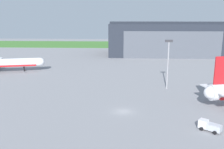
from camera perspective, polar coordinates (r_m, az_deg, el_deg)
name	(u,v)px	position (r m, az deg, el deg)	size (l,w,h in m)	color
ground_plane	(123,112)	(64.24, 2.59, -8.60)	(440.00, 440.00, 0.00)	gray
grass_field_strip	(124,44)	(223.59, 2.88, 7.00)	(440.00, 56.00, 0.08)	#437B32
maintenance_hangar	(167,39)	(165.86, 12.76, 8.08)	(75.20, 35.51, 21.21)	#232833
pushback_tractor	(209,126)	(57.45, 21.68, -11.05)	(4.72, 4.21, 2.20)	silver
apron_light_mast	(168,60)	(83.95, 12.91, 3.30)	(2.40, 0.50, 16.67)	#99999E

